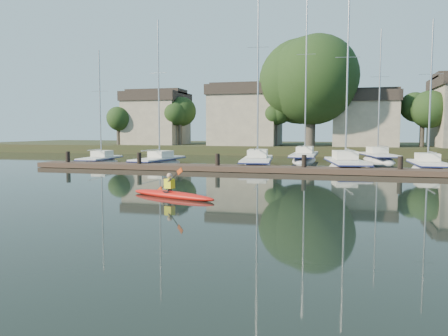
% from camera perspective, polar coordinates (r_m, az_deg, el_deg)
% --- Properties ---
extents(ground, '(160.00, 160.00, 0.00)m').
position_cam_1_polar(ground, '(16.51, -3.93, -4.98)').
color(ground, black).
rests_on(ground, ground).
extents(kayak, '(4.42, 2.15, 1.44)m').
position_cam_1_polar(kayak, '(18.67, -6.84, -3.30)').
color(kayak, red).
rests_on(kayak, ground).
extents(dock, '(34.00, 2.00, 1.80)m').
position_cam_1_polar(dock, '(29.98, 4.68, -0.10)').
color(dock, '#4D392C').
rests_on(dock, ground).
extents(sailboat_0, '(2.56, 6.93, 10.75)m').
position_cam_1_polar(sailboat_0, '(38.87, -15.82, 0.33)').
color(sailboat_0, white).
rests_on(sailboat_0, ground).
extents(sailboat_1, '(2.68, 8.07, 12.96)m').
position_cam_1_polar(sailboat_1, '(36.47, -8.56, 0.17)').
color(sailboat_1, white).
rests_on(sailboat_1, ground).
extents(sailboat_2, '(3.38, 9.86, 16.00)m').
position_cam_1_polar(sailboat_2, '(34.69, 4.36, -0.08)').
color(sailboat_2, white).
rests_on(sailboat_2, ground).
extents(sailboat_3, '(3.66, 9.01, 14.12)m').
position_cam_1_polar(sailboat_3, '(33.34, 15.60, -0.47)').
color(sailboat_3, white).
rests_on(sailboat_3, ground).
extents(sailboat_4, '(2.21, 7.00, 11.84)m').
position_cam_1_polar(sailboat_4, '(34.22, 25.07, -0.59)').
color(sailboat_4, white).
rests_on(sailboat_4, ground).
extents(sailboat_6, '(2.28, 10.69, 16.98)m').
position_cam_1_polar(sailboat_6, '(42.05, 10.45, 0.74)').
color(sailboat_6, white).
rests_on(sailboat_6, ground).
extents(sailboat_7, '(3.76, 8.65, 13.52)m').
position_cam_1_polar(sailboat_7, '(43.35, 19.48, 0.66)').
color(sailboat_7, white).
rests_on(sailboat_7, ground).
extents(shore, '(90.00, 25.25, 12.75)m').
position_cam_1_polar(shore, '(55.81, 11.11, 5.28)').
color(shore, '#27341A').
rests_on(shore, ground).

